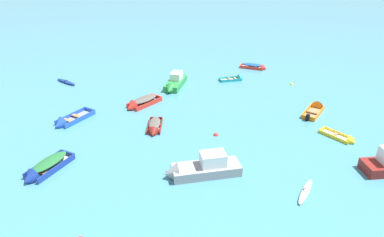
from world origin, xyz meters
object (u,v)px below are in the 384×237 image
at_px(rowboat_orange_distant_center, 316,109).
at_px(rowboat_red_back_row_right, 140,103).
at_px(rowboat_red_near_camera, 257,67).
at_px(motor_launch_green_cluster_inner, 175,83).
at_px(rowboat_maroon_center, 154,128).
at_px(kayak_white_outer_right, 306,191).
at_px(rowboat_deep_blue_midfield_right, 43,169).
at_px(motor_launch_grey_near_left, 201,168).
at_px(rowboat_turquoise_far_right, 237,79).
at_px(kayak_deep_blue_back_row_center, 66,82).
at_px(rowboat_blue_foreground_center, 66,122).
at_px(mooring_buoy_between_boats_left, 292,84).
at_px(mooring_buoy_far_field, 216,135).
at_px(rowboat_yellow_back_row_left, 345,139).

bearing_deg(rowboat_orange_distant_center, rowboat_red_back_row_right, 172.30).
bearing_deg(rowboat_orange_distant_center, rowboat_red_near_camera, 101.29).
distance_m(rowboat_orange_distant_center, motor_launch_green_cluster_inner, 16.18).
height_order(rowboat_maroon_center, rowboat_red_back_row_right, rowboat_red_back_row_right).
distance_m(kayak_white_outer_right, rowboat_red_near_camera, 26.85).
height_order(rowboat_deep_blue_midfield_right, motor_launch_grey_near_left, motor_launch_grey_near_left).
bearing_deg(rowboat_turquoise_far_right, kayak_deep_blue_back_row_center, 178.55).
bearing_deg(kayak_white_outer_right, motor_launch_grey_near_left, 158.90).
xyz_separation_m(rowboat_red_back_row_right, rowboat_orange_distant_center, (18.09, -2.45, -0.15)).
bearing_deg(rowboat_orange_distant_center, rowboat_blue_foreground_center, -177.42).
bearing_deg(rowboat_red_near_camera, rowboat_deep_blue_midfield_right, -133.54).
relative_size(rowboat_orange_distant_center, rowboat_red_near_camera, 1.03).
distance_m(motor_launch_grey_near_left, motor_launch_green_cluster_inner, 17.94).
bearing_deg(rowboat_turquoise_far_right, mooring_buoy_between_boats_left, -18.16).
bearing_deg(rowboat_deep_blue_midfield_right, rowboat_turquoise_far_right, 45.81).
relative_size(rowboat_red_back_row_right, rowboat_orange_distant_center, 1.06).
bearing_deg(motor_launch_green_cluster_inner, rowboat_blue_foreground_center, -140.10).
bearing_deg(rowboat_deep_blue_midfield_right, motor_launch_grey_near_left, -5.23).
xyz_separation_m(rowboat_blue_foreground_center, mooring_buoy_far_field, (13.85, -3.23, -0.21)).
bearing_deg(motor_launch_grey_near_left, motor_launch_green_cluster_inner, 94.22).
height_order(rowboat_maroon_center, mooring_buoy_far_field, rowboat_maroon_center).
bearing_deg(mooring_buoy_between_boats_left, mooring_buoy_far_field, -132.87).
relative_size(rowboat_red_back_row_right, motor_launch_grey_near_left, 0.71).
height_order(rowboat_orange_distant_center, rowboat_red_near_camera, rowboat_orange_distant_center).
bearing_deg(rowboat_yellow_back_row_left, rowboat_turquoise_far_right, 112.22).
xyz_separation_m(rowboat_orange_distant_center, rowboat_red_near_camera, (-2.76, 13.81, 0.08)).
height_order(rowboat_deep_blue_midfield_right, rowboat_red_back_row_right, rowboat_red_back_row_right).
height_order(rowboat_blue_foreground_center, mooring_buoy_far_field, rowboat_blue_foreground_center).
bearing_deg(rowboat_orange_distant_center, rowboat_maroon_center, -169.68).
height_order(rowboat_turquoise_far_right, rowboat_orange_distant_center, rowboat_orange_distant_center).
relative_size(kayak_white_outer_right, rowboat_blue_foreground_center, 0.65).
bearing_deg(kayak_deep_blue_back_row_center, kayak_white_outer_right, -46.87).
distance_m(rowboat_blue_foreground_center, rowboat_red_near_camera, 26.61).
bearing_deg(rowboat_blue_foreground_center, motor_launch_green_cluster_inner, 39.90).
distance_m(motor_launch_green_cluster_inner, rowboat_red_near_camera, 12.99).
bearing_deg(kayak_deep_blue_back_row_center, rowboat_orange_distant_center, -20.24).
bearing_deg(rowboat_red_back_row_right, rowboat_orange_distant_center, -7.70).
relative_size(rowboat_orange_distant_center, motor_launch_green_cluster_inner, 0.70).
relative_size(motor_launch_grey_near_left, kayak_deep_blue_back_row_center, 1.91).
relative_size(rowboat_red_near_camera, mooring_buoy_far_field, 8.28).
height_order(rowboat_turquoise_far_right, motor_launch_grey_near_left, motor_launch_grey_near_left).
xyz_separation_m(kayak_white_outer_right, mooring_buoy_far_field, (-4.97, 8.51, -0.14)).
distance_m(rowboat_turquoise_far_right, mooring_buoy_between_boats_left, 6.74).
relative_size(rowboat_blue_foreground_center, kayak_deep_blue_back_row_center, 1.43).
bearing_deg(mooring_buoy_far_field, motor_launch_grey_near_left, -108.59).
relative_size(rowboat_deep_blue_midfield_right, rowboat_yellow_back_row_left, 1.36).
xyz_separation_m(rowboat_turquoise_far_right, mooring_buoy_far_field, (-4.60, -13.95, -0.15)).
bearing_deg(rowboat_yellow_back_row_left, rowboat_blue_foreground_center, 168.45).
bearing_deg(rowboat_turquoise_far_right, rowboat_deep_blue_midfield_right, -134.19).
bearing_deg(rowboat_deep_blue_midfield_right, kayak_white_outer_right, -11.39).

